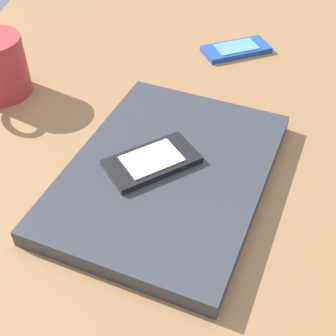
# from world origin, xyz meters

# --- Properties ---
(desk_surface) EXTENTS (1.20, 0.80, 0.03)m
(desk_surface) POSITION_xyz_m (0.00, 0.00, 0.01)
(desk_surface) COLOR olive
(desk_surface) RESTS_ON ground
(laptop_closed) EXTENTS (0.36, 0.31, 0.02)m
(laptop_closed) POSITION_xyz_m (0.03, -0.03, 0.04)
(laptop_closed) COLOR #33353D
(laptop_closed) RESTS_ON desk_surface
(cell_phone_on_laptop) EXTENTS (0.11, 0.12, 0.01)m
(cell_phone_on_laptop) POSITION_xyz_m (0.03, -0.05, 0.06)
(cell_phone_on_laptop) COLOR black
(cell_phone_on_laptop) RESTS_ON laptop_closed
(cell_phone_on_desk) EXTENTS (0.09, 0.12, 0.01)m
(cell_phone_on_desk) POSITION_xyz_m (-0.29, 0.05, 0.03)
(cell_phone_on_desk) COLOR #1E479E
(cell_phone_on_desk) RESTS_ON desk_surface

